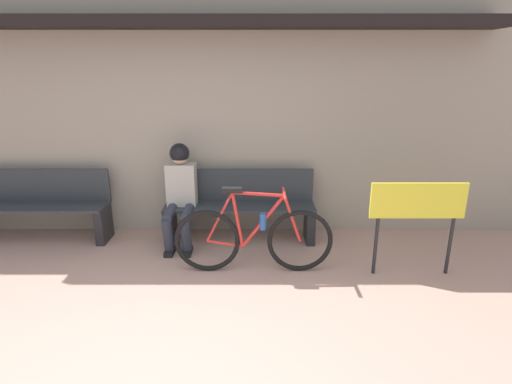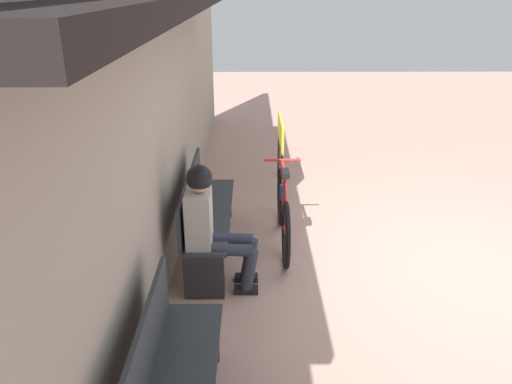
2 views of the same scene
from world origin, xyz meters
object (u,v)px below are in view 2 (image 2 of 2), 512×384
Objects in this scene: bicycle at (283,212)px; person_seated at (211,220)px; signboard at (281,137)px; park_bench_near at (205,215)px.

person_seated reaches higher than bicycle.
bicycle is 1.67× the size of signboard.
park_bench_near is at bearing 101.90° from bicycle.
bicycle is (0.17, -0.82, -0.04)m from park_bench_near.
person_seated reaches higher than park_bench_near.
signboard is (1.78, -0.87, 0.32)m from park_bench_near.
signboard is at bearing -16.93° from person_seated.
park_bench_near is 1.49× the size of person_seated.
park_bench_near is at bearing 9.82° from person_seated.
person_seated reaches higher than signboard.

